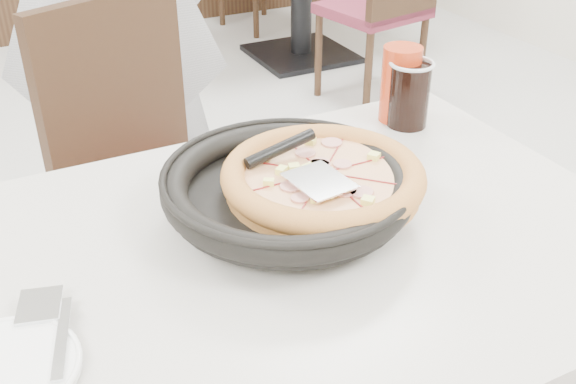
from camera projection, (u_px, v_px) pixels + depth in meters
name	position (u px, v px, depth m)	size (l,w,h in m)	color
chair_far	(173.00, 199.00, 1.69)	(0.42, 0.42, 0.95)	black
trivet	(304.00, 208.00, 1.10)	(0.11, 0.11, 0.04)	black
pizza_pan	(288.00, 196.00, 1.09)	(0.38, 0.38, 0.01)	black
pizza	(323.00, 184.00, 1.09)	(0.31, 0.31, 0.02)	#C9853F
pizza_server	(319.00, 181.00, 1.03)	(0.08, 0.10, 0.00)	silver
side_plate	(1.00, 373.00, 0.80)	(0.19, 0.19, 0.01)	white
fork	(62.00, 337.00, 0.84)	(0.01, 0.15, 0.00)	silver
cola_glass	(409.00, 96.00, 1.39)	(0.08, 0.08, 0.13)	black
red_cup	(400.00, 84.00, 1.40)	(0.08, 0.08, 0.16)	#B93112
bg_chair_right_near	(373.00, 5.00, 3.21)	(0.42, 0.42, 0.95)	black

